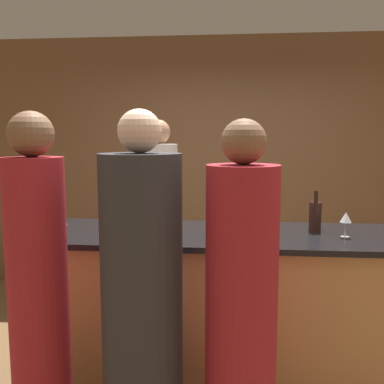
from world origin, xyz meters
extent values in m
cube|color=brown|center=(0.00, 2.07, 1.40)|extent=(8.00, 0.06, 2.80)
cube|color=#B27F4C|center=(0.00, 0.00, 0.53)|extent=(2.43, 0.72, 1.06)
cube|color=black|center=(0.00, 0.00, 1.08)|extent=(2.49, 0.78, 0.04)
cylinder|color=silver|center=(-0.57, 0.77, 0.83)|extent=(0.32, 0.32, 1.65)
sphere|color=#A37556|center=(-0.57, 0.77, 1.75)|extent=(0.20, 0.20, 0.20)
cylinder|color=maroon|center=(-0.92, -0.73, 0.81)|extent=(0.30, 0.30, 1.61)
sphere|color=brown|center=(-0.92, -0.73, 1.72)|extent=(0.22, 0.22, 0.22)
cylinder|color=#2D2D33|center=(-0.39, -0.77, 0.82)|extent=(0.39, 0.39, 1.64)
sphere|color=beige|center=(-0.39, -0.77, 1.74)|extent=(0.20, 0.20, 0.20)
cylinder|color=maroon|center=(0.09, -0.79, 0.79)|extent=(0.34, 0.34, 1.59)
sphere|color=brown|center=(0.09, -0.79, 1.69)|extent=(0.20, 0.20, 0.20)
cylinder|color=#19381E|center=(0.06, 0.06, 1.21)|extent=(0.07, 0.07, 0.23)
cylinder|color=#19381E|center=(0.06, 0.06, 1.37)|extent=(0.03, 0.03, 0.09)
cylinder|color=black|center=(0.58, 0.10, 1.19)|extent=(0.08, 0.08, 0.19)
cylinder|color=black|center=(0.58, 0.10, 1.33)|extent=(0.03, 0.03, 0.08)
cylinder|color=silver|center=(0.73, -0.06, 1.10)|extent=(0.05, 0.05, 0.00)
cylinder|color=silver|center=(0.73, -0.06, 1.15)|extent=(0.01, 0.01, 0.09)
cone|color=silver|center=(0.73, -0.06, 1.22)|extent=(0.07, 0.07, 0.06)
cylinder|color=silver|center=(-0.95, -0.35, 1.10)|extent=(0.05, 0.05, 0.00)
cylinder|color=silver|center=(-0.95, -0.35, 1.15)|extent=(0.01, 0.01, 0.10)
cone|color=silver|center=(-0.95, -0.35, 1.23)|extent=(0.08, 0.08, 0.06)
cylinder|color=silver|center=(0.22, -0.09, 1.10)|extent=(0.05, 0.05, 0.00)
cylinder|color=silver|center=(0.22, -0.09, 1.15)|extent=(0.01, 0.01, 0.10)
cone|color=silver|center=(0.22, -0.09, 1.24)|extent=(0.08, 0.08, 0.07)
cylinder|color=silver|center=(0.02, -0.22, 1.10)|extent=(0.05, 0.05, 0.00)
cylinder|color=silver|center=(0.02, -0.22, 1.15)|extent=(0.01, 0.01, 0.09)
cone|color=silver|center=(0.02, -0.22, 1.23)|extent=(0.08, 0.08, 0.07)
cylinder|color=silver|center=(-0.62, -0.20, 1.10)|extent=(0.05, 0.05, 0.00)
cylinder|color=silver|center=(-0.62, -0.20, 1.15)|extent=(0.01, 0.01, 0.10)
cone|color=silver|center=(-0.62, -0.20, 1.24)|extent=(0.07, 0.07, 0.07)
cylinder|color=silver|center=(0.18, -0.30, 1.10)|extent=(0.05, 0.05, 0.00)
cylinder|color=silver|center=(0.18, -0.30, 1.15)|extent=(0.01, 0.01, 0.10)
cone|color=silver|center=(0.18, -0.30, 1.23)|extent=(0.07, 0.07, 0.06)
camera|label=1|loc=(0.04, -2.71, 1.71)|focal=40.00mm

